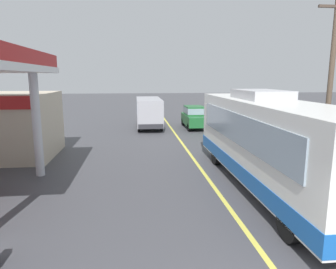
% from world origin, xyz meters
% --- Properties ---
extents(ground, '(120.00, 120.00, 0.00)m').
position_xyz_m(ground, '(0.00, 20.00, 0.00)').
color(ground, '#424247').
extents(lane_divider_stripe, '(0.16, 50.00, 0.01)m').
position_xyz_m(lane_divider_stripe, '(0.00, 15.00, 0.00)').
color(lane_divider_stripe, '#D8CC4C').
rests_on(lane_divider_stripe, ground).
extents(coach_bus_main, '(2.60, 11.04, 3.69)m').
position_xyz_m(coach_bus_main, '(2.02, 7.09, 1.72)').
color(coach_bus_main, white).
rests_on(coach_bus_main, ground).
extents(minibus_opposing_lane, '(2.04, 6.13, 2.44)m').
position_xyz_m(minibus_opposing_lane, '(-1.83, 22.06, 1.47)').
color(minibus_opposing_lane, '#A5A5AD').
rests_on(minibus_opposing_lane, ground).
extents(car_trailing_behind_bus, '(1.70, 4.20, 1.82)m').
position_xyz_m(car_trailing_behind_bus, '(1.98, 21.33, 1.01)').
color(car_trailing_behind_bus, '#1E602D').
rests_on(car_trailing_behind_bus, ground).
extents(utility_pole_roadside, '(1.80, 0.24, 7.90)m').
position_xyz_m(utility_pole_roadside, '(6.13, 9.88, 4.13)').
color(utility_pole_roadside, brown).
rests_on(utility_pole_roadside, ground).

